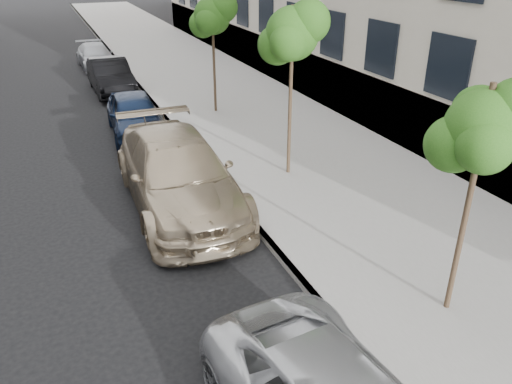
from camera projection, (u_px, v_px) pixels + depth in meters
sidewalk at (180, 64)px, 28.03m from camera, size 6.40×72.00×0.14m
curb at (124, 68)px, 26.94m from camera, size 0.15×72.00×0.14m
tree_near at (485, 128)px, 7.53m from camera, size 1.58×1.38×4.16m
tree_mid at (293, 34)px, 12.70m from camera, size 1.72×1.52×4.70m
tree_far at (213, 16)px, 18.19m from camera, size 1.70×1.50×4.42m
suv at (178, 173)px, 12.46m from camera, size 2.62×6.18×1.78m
sedan_blue at (135, 115)px, 17.32m from camera, size 1.95×4.37×1.46m
sedan_black at (111, 76)px, 22.44m from camera, size 1.68×4.55×1.49m
sedan_rear at (96, 56)px, 27.12m from camera, size 1.89×4.35×1.25m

